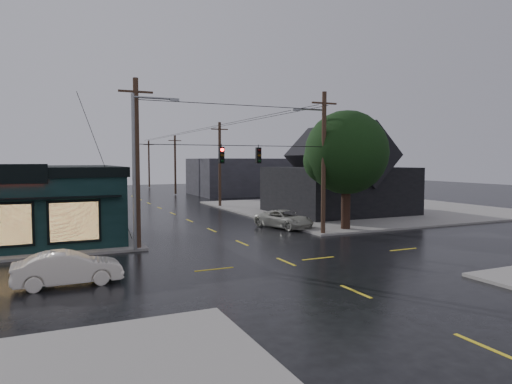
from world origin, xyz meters
name	(u,v)px	position (x,y,z in m)	size (l,w,h in m)	color
ground_plane	(286,262)	(0.00, 0.00, 0.00)	(160.00, 160.00, 0.00)	black
sidewalk_ne	(360,208)	(20.00, 20.00, 0.07)	(28.00, 28.00, 0.15)	gray
ne_building	(338,169)	(15.00, 17.00, 4.47)	(12.60, 11.60, 8.75)	black
corner_tree	(346,153)	(9.22, 7.58, 5.91)	(6.31, 6.31, 8.95)	black
utility_pole_nw	(139,250)	(-6.50, 6.50, 0.00)	(2.00, 0.32, 10.15)	#2F2315
utility_pole_ne	(323,235)	(6.50, 6.50, 0.00)	(2.00, 0.32, 10.15)	#2F2315
utility_pole_far_a	(220,207)	(6.50, 28.00, 0.00)	(2.00, 0.32, 9.65)	#2F2315
utility_pole_far_b	(176,195)	(6.50, 48.00, 0.00)	(2.00, 0.32, 9.15)	#2F2315
utility_pole_far_c	(149,188)	(6.50, 68.00, 0.00)	(2.00, 0.32, 9.15)	#2F2315
span_signal_assembly	(240,155)	(0.10, 6.50, 5.70)	(13.00, 0.48, 1.23)	black
streetlight_nw	(135,252)	(-6.80, 5.80, 0.00)	(5.40, 0.30, 9.15)	gray
streetlight_ne	(323,233)	(7.00, 7.20, 0.00)	(5.40, 0.30, 9.15)	gray
bg_building_west	(24,187)	(-14.00, 40.00, 2.20)	(12.00, 10.00, 4.40)	#382C28
bg_building_east	(240,177)	(16.00, 45.00, 2.80)	(14.00, 12.00, 5.60)	#28282D
sedan_cream	(68,268)	(-10.63, -0.08, 0.73)	(1.55, 4.43, 1.46)	white
suv_silver	(284,219)	(5.60, 10.73, 0.70)	(2.32, 5.03, 1.40)	#B3B4A6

